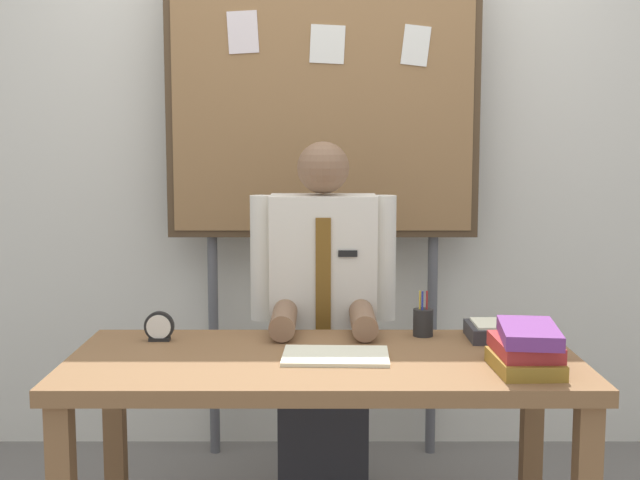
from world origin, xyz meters
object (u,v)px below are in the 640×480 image
at_px(person, 320,337).
at_px(pen_holder, 419,322).
at_px(desk, 320,384).
at_px(paper_tray, 502,331).
at_px(book_stack, 522,348).
at_px(bulletin_board, 319,105).
at_px(desk_clock, 156,328).
at_px(open_notebook, 332,356).

relative_size(person, pen_holder, 8.71).
relative_size(desk, pen_holder, 10.09).
bearing_deg(desk, paper_tray, 20.06).
bearing_deg(paper_tray, person, 152.51).
xyz_separation_m(book_stack, pen_holder, (-0.25, 0.43, -0.02)).
relative_size(desk, bulletin_board, 0.74).
distance_m(person, book_stack, 0.94).
height_order(person, desk_clock, person).
xyz_separation_m(book_stack, open_notebook, (-0.56, 0.14, -0.06)).
xyz_separation_m(bulletin_board, pen_holder, (0.35, -0.74, -0.78)).
bearing_deg(desk, desk_clock, 160.15).
xyz_separation_m(book_stack, paper_tray, (0.03, 0.39, -0.04)).
bearing_deg(pen_holder, person, 141.03).
distance_m(desk_clock, pen_holder, 0.91).
relative_size(desk_clock, paper_tray, 0.39).
relative_size(desk, paper_tray, 6.21).
xyz_separation_m(bulletin_board, paper_tray, (0.63, -0.79, -0.80)).
relative_size(person, paper_tray, 5.36).
bearing_deg(person, pen_holder, -38.97).
relative_size(book_stack, paper_tray, 1.22).
relative_size(desk, person, 1.16).
relative_size(open_notebook, pen_holder, 2.08).
xyz_separation_m(desk, paper_tray, (0.63, 0.23, 0.12)).
height_order(person, book_stack, person).
relative_size(open_notebook, desk_clock, 3.29).
bearing_deg(desk, bulletin_board, 90.00).
xyz_separation_m(person, open_notebook, (0.04, -0.58, 0.08)).
bearing_deg(book_stack, person, 130.07).
distance_m(desk, paper_tray, 0.68).
relative_size(person, open_notebook, 4.20).
bearing_deg(bulletin_board, desk_clock, -124.52).
distance_m(person, bulletin_board, 1.01).
bearing_deg(open_notebook, person, 93.71).
height_order(bulletin_board, book_stack, bulletin_board).
bearing_deg(paper_tray, bulletin_board, 128.60).
height_order(desk, bulletin_board, bulletin_board).
relative_size(book_stack, open_notebook, 0.95).
xyz_separation_m(desk, desk_clock, (-0.56, 0.20, 0.14)).
bearing_deg(paper_tray, open_notebook, -157.11).
bearing_deg(bulletin_board, paper_tray, -51.40).
distance_m(desk, pen_holder, 0.46).
bearing_deg(desk_clock, pen_holder, 4.56).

